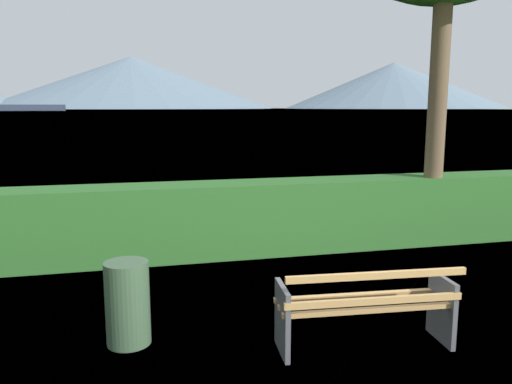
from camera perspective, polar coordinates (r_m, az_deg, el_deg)
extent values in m
plane|color=olive|center=(5.44, 11.80, -16.41)|extent=(1400.00, 1400.00, 0.00)
plane|color=#6B8EA3|center=(312.63, -13.42, 8.86)|extent=(620.00, 620.00, 0.00)
cube|color=tan|center=(5.10, 12.76, -12.75)|extent=(1.73, 0.20, 0.04)
cube|color=tan|center=(5.26, 11.97, -12.00)|extent=(1.73, 0.20, 0.04)
cube|color=tan|center=(5.43, 11.23, -11.28)|extent=(1.73, 0.20, 0.04)
cube|color=tan|center=(4.99, 13.13, -11.78)|extent=(1.73, 0.18, 0.06)
cube|color=tan|center=(4.86, 13.45, -9.06)|extent=(1.73, 0.18, 0.06)
cube|color=#4C4C51|center=(5.06, 2.97, -14.05)|extent=(0.09, 0.51, 0.68)
cube|color=#4C4C51|center=(5.62, 20.07, -12.17)|extent=(0.09, 0.51, 0.68)
cube|color=#285B23|center=(8.35, 1.70, -2.76)|extent=(13.97, 0.80, 1.16)
cylinder|color=brown|center=(9.18, 19.58, 8.52)|extent=(0.31, 0.31, 4.57)
cylinder|color=#385138|center=(5.36, -14.17, -11.95)|extent=(0.44, 0.44, 0.85)
cube|color=#2D384C|center=(308.33, -26.69, 8.42)|extent=(65.89, 13.63, 3.34)
cone|color=slate|center=(606.47, -13.73, 11.80)|extent=(317.56, 317.56, 57.95)
cone|color=slate|center=(607.68, 15.10, 11.42)|extent=(244.53, 244.53, 51.07)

